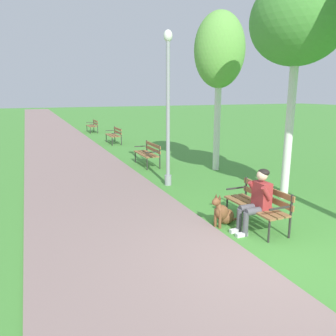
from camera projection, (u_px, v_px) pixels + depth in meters
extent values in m
plane|color=#478E38|center=(270.00, 257.00, 5.44)|extent=(120.00, 120.00, 0.00)
cube|color=gray|center=(49.00, 127.00, 26.19)|extent=(3.52, 60.00, 0.04)
cube|color=olive|center=(248.00, 207.00, 6.51)|extent=(0.14, 1.50, 0.04)
cube|color=olive|center=(255.00, 206.00, 6.58)|extent=(0.14, 1.50, 0.04)
cube|color=olive|center=(262.00, 205.00, 6.65)|extent=(0.14, 1.50, 0.04)
cube|color=olive|center=(267.00, 197.00, 6.66)|extent=(0.04, 1.50, 0.11)
cube|color=olive|center=(267.00, 189.00, 6.62)|extent=(0.04, 1.50, 0.11)
cylinder|color=#2D2B28|center=(227.00, 207.00, 7.17)|extent=(0.04, 0.04, 0.45)
cylinder|color=#2D2B28|center=(246.00, 196.00, 7.31)|extent=(0.04, 0.04, 0.85)
cube|color=#2D2B28|center=(235.00, 188.00, 7.16)|extent=(0.45, 0.04, 0.03)
cylinder|color=#2D2B28|center=(269.00, 231.00, 5.94)|extent=(0.04, 0.04, 0.45)
cylinder|color=#2D2B28|center=(291.00, 217.00, 6.07)|extent=(0.04, 0.04, 0.85)
cube|color=#2D2B28|center=(279.00, 208.00, 5.92)|extent=(0.45, 0.04, 0.03)
cube|color=olive|center=(141.00, 154.00, 12.09)|extent=(0.14, 1.50, 0.04)
cube|color=olive|center=(146.00, 154.00, 12.16)|extent=(0.14, 1.50, 0.04)
cube|color=olive|center=(150.00, 154.00, 12.23)|extent=(0.14, 1.50, 0.04)
cube|color=olive|center=(153.00, 150.00, 12.23)|extent=(0.04, 1.50, 0.11)
cube|color=olive|center=(153.00, 145.00, 12.19)|extent=(0.04, 1.50, 0.11)
cylinder|color=#2D2B28|center=(135.00, 157.00, 12.75)|extent=(0.04, 0.04, 0.45)
cylinder|color=#2D2B28|center=(147.00, 151.00, 12.89)|extent=(0.04, 0.04, 0.85)
cube|color=#2D2B28|center=(140.00, 146.00, 12.74)|extent=(0.45, 0.04, 0.03)
cylinder|color=#2D2B28|center=(147.00, 164.00, 11.51)|extent=(0.04, 0.04, 0.45)
cylinder|color=#2D2B28|center=(160.00, 157.00, 11.65)|extent=(0.04, 0.04, 0.85)
cube|color=#2D2B28|center=(152.00, 152.00, 11.50)|extent=(0.45, 0.04, 0.03)
cube|color=olive|center=(109.00, 135.00, 17.39)|extent=(0.14, 1.50, 0.04)
cube|color=olive|center=(113.00, 135.00, 17.46)|extent=(0.14, 1.50, 0.04)
cube|color=olive|center=(116.00, 135.00, 17.53)|extent=(0.14, 1.50, 0.04)
cube|color=olive|center=(118.00, 132.00, 17.54)|extent=(0.04, 1.50, 0.11)
cube|color=olive|center=(118.00, 129.00, 17.50)|extent=(0.04, 1.50, 0.11)
cylinder|color=#2D2B28|center=(106.00, 138.00, 18.05)|extent=(0.04, 0.04, 0.45)
cylinder|color=#2D2B28|center=(115.00, 134.00, 18.19)|extent=(0.04, 0.04, 0.85)
cube|color=#2D2B28|center=(110.00, 131.00, 18.04)|extent=(0.45, 0.04, 0.03)
cylinder|color=#2D2B28|center=(112.00, 141.00, 16.82)|extent=(0.04, 0.04, 0.45)
cylinder|color=#2D2B28|center=(121.00, 137.00, 16.96)|extent=(0.04, 0.04, 0.85)
cube|color=#2D2B28|center=(116.00, 133.00, 16.80)|extent=(0.45, 0.04, 0.03)
cube|color=olive|center=(89.00, 126.00, 22.27)|extent=(0.14, 1.50, 0.04)
cube|color=olive|center=(91.00, 126.00, 22.34)|extent=(0.14, 1.50, 0.04)
cube|color=olive|center=(94.00, 126.00, 22.41)|extent=(0.14, 1.50, 0.04)
cube|color=olive|center=(95.00, 124.00, 22.42)|extent=(0.04, 1.50, 0.11)
cube|color=olive|center=(95.00, 121.00, 22.38)|extent=(0.04, 1.50, 0.11)
cylinder|color=#2D2B28|center=(87.00, 128.00, 22.93)|extent=(0.04, 0.04, 0.45)
cylinder|color=#2D2B28|center=(94.00, 125.00, 23.07)|extent=(0.04, 0.04, 0.85)
cube|color=#2D2B28|center=(89.00, 122.00, 22.92)|extent=(0.45, 0.04, 0.03)
cylinder|color=#2D2B28|center=(90.00, 130.00, 21.70)|extent=(0.04, 0.04, 0.45)
cylinder|color=#2D2B28|center=(98.00, 127.00, 21.84)|extent=(0.04, 0.04, 0.85)
cube|color=#2D2B28|center=(93.00, 124.00, 21.68)|extent=(0.45, 0.04, 0.03)
cylinder|color=#4C4C51|center=(249.00, 208.00, 6.42)|extent=(0.42, 0.14, 0.14)
cylinder|color=#4C4C51|center=(239.00, 220.00, 6.39)|extent=(0.11, 0.11, 0.47)
cube|color=silver|center=(235.00, 231.00, 6.41)|extent=(0.24, 0.09, 0.07)
cylinder|color=#4C4C51|center=(255.00, 211.00, 6.24)|extent=(0.42, 0.14, 0.14)
cylinder|color=#4C4C51|center=(246.00, 224.00, 6.21)|extent=(0.11, 0.11, 0.47)
cube|color=silver|center=(241.00, 235.00, 6.23)|extent=(0.24, 0.09, 0.07)
cube|color=maroon|center=(262.00, 195.00, 6.35)|extent=(0.22, 0.36, 0.52)
cylinder|color=maroon|center=(253.00, 188.00, 6.49)|extent=(0.25, 0.09, 0.30)
cylinder|color=maroon|center=(266.00, 193.00, 6.13)|extent=(0.25, 0.09, 0.30)
sphere|color=beige|center=(262.00, 175.00, 6.25)|extent=(0.21, 0.21, 0.21)
ellipsoid|color=black|center=(264.00, 172.00, 6.25)|extent=(0.22, 0.23, 0.14)
ellipsoid|color=brown|center=(226.00, 216.00, 6.80)|extent=(0.43, 0.38, 0.32)
ellipsoid|color=brown|center=(222.00, 212.00, 6.68)|extent=(0.54, 0.37, 0.48)
ellipsoid|color=#4C2D19|center=(224.00, 210.00, 6.70)|extent=(0.40, 0.29, 0.27)
cylinder|color=brown|center=(215.00, 218.00, 6.66)|extent=(0.06, 0.06, 0.38)
cylinder|color=brown|center=(220.00, 219.00, 6.57)|extent=(0.06, 0.06, 0.38)
cylinder|color=brown|center=(219.00, 207.00, 6.57)|extent=(0.16, 0.19, 0.19)
ellipsoid|color=brown|center=(216.00, 202.00, 6.49)|extent=(0.25, 0.20, 0.16)
cone|color=#4C2D19|center=(213.00, 203.00, 6.43)|extent=(0.12, 0.12, 0.09)
cone|color=#4C2D19|center=(216.00, 196.00, 6.53)|extent=(0.06, 0.06, 0.09)
cone|color=#4C2D19|center=(220.00, 197.00, 6.46)|extent=(0.06, 0.06, 0.09)
cylinder|color=brown|center=(232.00, 220.00, 6.96)|extent=(0.28, 0.13, 0.04)
cylinder|color=gray|center=(168.00, 180.00, 9.67)|extent=(0.20, 0.20, 0.30)
cylinder|color=gray|center=(168.00, 116.00, 9.25)|extent=(0.11, 0.11, 4.03)
ellipsoid|color=silver|center=(168.00, 36.00, 8.78)|extent=(0.24, 0.24, 0.32)
cylinder|color=silver|center=(289.00, 127.00, 8.10)|extent=(0.20, 0.20, 3.68)
ellipsoid|color=#4C933D|center=(298.00, 20.00, 7.55)|extent=(2.14, 2.35, 2.06)
cylinder|color=silver|center=(217.00, 123.00, 11.27)|extent=(0.22, 0.22, 3.29)
ellipsoid|color=#66A847|center=(220.00, 50.00, 10.73)|extent=(1.70, 1.59, 2.44)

